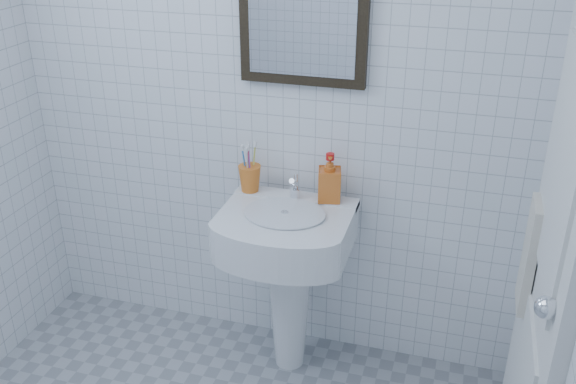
% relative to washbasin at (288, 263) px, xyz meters
% --- Properties ---
extents(wall_back, '(2.20, 0.02, 2.50)m').
position_rel_washbasin_xyz_m(wall_back, '(-0.15, 0.22, 0.72)').
color(wall_back, white).
rests_on(wall_back, ground).
extents(washbasin, '(0.52, 0.38, 0.80)m').
position_rel_washbasin_xyz_m(washbasin, '(0.00, 0.00, 0.00)').
color(washbasin, white).
rests_on(washbasin, ground).
extents(faucet, '(0.04, 0.09, 0.11)m').
position_rel_washbasin_xyz_m(faucet, '(0.00, 0.09, 0.30)').
color(faucet, silver).
rests_on(faucet, washbasin).
extents(toothbrush_cup, '(0.12, 0.12, 0.11)m').
position_rel_washbasin_xyz_m(toothbrush_cup, '(-0.20, 0.11, 0.31)').
color(toothbrush_cup, orange).
rests_on(toothbrush_cup, washbasin).
extents(soap_dispenser, '(0.11, 0.11, 0.20)m').
position_rel_washbasin_xyz_m(soap_dispenser, '(0.14, 0.12, 0.36)').
color(soap_dispenser, '#C14812').
rests_on(soap_dispenser, washbasin).
extents(wall_mirror, '(0.50, 0.04, 0.62)m').
position_rel_washbasin_xyz_m(wall_mirror, '(0.00, 0.20, 1.02)').
color(wall_mirror, black).
rests_on(wall_mirror, wall_back).
extents(bathroom_door, '(0.04, 0.80, 2.00)m').
position_rel_washbasin_xyz_m(bathroom_door, '(0.93, -0.43, 0.47)').
color(bathroom_door, silver).
rests_on(bathroom_door, ground).
extents(towel_ring, '(0.01, 0.18, 0.18)m').
position_rel_washbasin_xyz_m(towel_ring, '(0.91, -0.25, 0.52)').
color(towel_ring, silver).
rests_on(towel_ring, wall_right).
extents(hand_towel, '(0.03, 0.16, 0.38)m').
position_rel_washbasin_xyz_m(hand_towel, '(0.89, -0.25, 0.34)').
color(hand_towel, beige).
rests_on(hand_towel, towel_ring).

